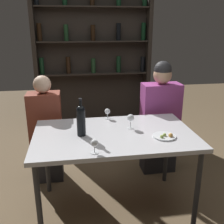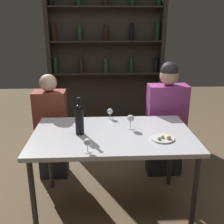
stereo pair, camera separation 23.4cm
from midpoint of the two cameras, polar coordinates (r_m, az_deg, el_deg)
name	(u,v)px [view 1 (the left image)]	position (r m, az deg, el deg)	size (l,w,h in m)	color
ground_plane	(114,207)	(2.68, -2.22, -20.04)	(10.00, 10.00, 0.00)	brown
dining_table	(114,140)	(2.31, -2.44, -6.10)	(1.39, 0.85, 0.77)	silver
wine_rack_wall	(93,61)	(4.14, -5.76, 10.90)	(1.77, 0.21, 2.17)	#28231E
wine_bottle	(81,119)	(2.21, -9.80, -1.57)	(0.07, 0.07, 0.33)	black
wine_glass_0	(107,112)	(2.60, -3.59, -0.02)	(0.06, 0.06, 0.10)	silver
wine_glass_1	(131,118)	(2.35, 1.22, -1.44)	(0.07, 0.07, 0.13)	silver
wine_glass_2	(94,144)	(1.93, -7.39, -6.96)	(0.06, 0.06, 0.11)	silver
food_plate_0	(165,136)	(2.22, 8.48, -5.27)	(0.19, 0.19, 0.04)	silver
seated_person_left	(46,133)	(2.95, -16.35, -4.41)	(0.34, 0.22, 1.18)	#26262B
seated_person_right	(160,121)	(3.02, 8.18, -1.90)	(0.42, 0.22, 1.30)	#26262B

